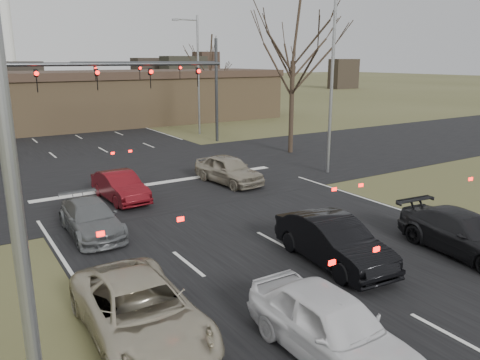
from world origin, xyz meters
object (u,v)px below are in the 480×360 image
at_px(mast_arm_far, 184,79).
at_px(mast_arm_near, 52,90).
at_px(car_black_hatch, 333,241).
at_px(car_grey_ahead, 91,218).
at_px(streetlight_right_near, 330,75).
at_px(car_white_sedan, 331,326).
at_px(streetlight_right_far, 196,69).
at_px(car_charcoal_sedan, 465,234).
at_px(streetlight_left, 24,136).
at_px(car_red_ahead, 120,186).
at_px(car_silver_suv, 140,311).
at_px(building, 79,99).
at_px(car_silver_ahead, 229,170).

bearing_deg(mast_arm_far, mast_arm_near, -138.78).
xyz_separation_m(car_black_hatch, car_grey_ahead, (-5.86, 6.83, -0.13)).
xyz_separation_m(streetlight_right_near, car_black_hatch, (-8.32, -9.42, -4.82)).
distance_m(mast_arm_near, car_white_sedan, 16.77).
height_order(mast_arm_far, streetlight_right_far, streetlight_right_far).
bearing_deg(car_black_hatch, car_charcoal_sedan, -17.36).
height_order(streetlight_left, car_white_sedan, streetlight_left).
bearing_deg(car_red_ahead, car_silver_suv, -109.57).
bearing_deg(car_silver_suv, mast_arm_near, 87.24).
height_order(mast_arm_near, car_charcoal_sedan, mast_arm_near).
bearing_deg(car_charcoal_sedan, car_red_ahead, 128.81).
bearing_deg(car_grey_ahead, streetlight_left, -105.92).
height_order(streetlight_left, car_charcoal_sedan, streetlight_left).
bearing_deg(streetlight_right_near, car_white_sedan, -132.15).
height_order(car_black_hatch, car_grey_ahead, car_black_hatch).
bearing_deg(streetlight_right_near, car_charcoal_sedan, -109.71).
relative_size(building, mast_arm_far, 3.81).
distance_m(streetlight_left, car_red_ahead, 16.91).
distance_m(building, mast_arm_near, 26.14).
xyz_separation_m(streetlight_left, car_silver_ahead, (11.70, 15.05, -4.84)).
bearing_deg(car_red_ahead, streetlight_right_near, -8.63).
bearing_deg(building, streetlight_right_far, -56.35).
distance_m(car_charcoal_sedan, car_grey_ahead, 13.33).
relative_size(building, car_silver_suv, 8.26).
xyz_separation_m(mast_arm_far, car_silver_ahead, (-3.30, -11.95, -4.27)).
xyz_separation_m(mast_arm_near, car_grey_ahead, (-0.13, -5.59, -4.44)).
distance_m(car_silver_suv, car_charcoal_sedan, 11.12).
bearing_deg(mast_arm_near, car_charcoal_sedan, -54.80).
bearing_deg(car_silver_suv, car_white_sedan, -40.13).
height_order(streetlight_right_near, car_grey_ahead, streetlight_right_near).
height_order(streetlight_left, car_black_hatch, streetlight_left).
bearing_deg(car_silver_suv, building, 79.52).
height_order(streetlight_left, car_silver_suv, streetlight_left).
xyz_separation_m(streetlight_right_far, car_silver_ahead, (-6.44, -15.95, -4.84)).
bearing_deg(streetlight_left, car_grey_ahead, 73.13).
relative_size(car_silver_suv, car_white_sedan, 1.13).
bearing_deg(mast_arm_near, car_grey_ahead, -91.34).
bearing_deg(mast_arm_far, building, 105.58).
bearing_deg(car_grey_ahead, car_silver_ahead, 24.77).
xyz_separation_m(streetlight_right_near, car_red_ahead, (-11.82, 1.09, -4.91)).
bearing_deg(car_silver_ahead, car_charcoal_sedan, -88.10).
height_order(car_grey_ahead, car_red_ahead, car_red_ahead).
xyz_separation_m(mast_arm_near, car_silver_ahead, (8.11, -1.95, -4.32)).
height_order(streetlight_right_near, car_silver_ahead, streetlight_right_near).
bearing_deg(streetlight_left, car_black_hatch, 26.15).
bearing_deg(car_red_ahead, car_white_sedan, -93.34).
bearing_deg(streetlight_right_near, mast_arm_far, 101.47).
bearing_deg(car_red_ahead, car_grey_ahead, -125.99).
height_order(building, car_silver_ahead, building).
distance_m(streetlight_left, car_white_sedan, 7.61).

